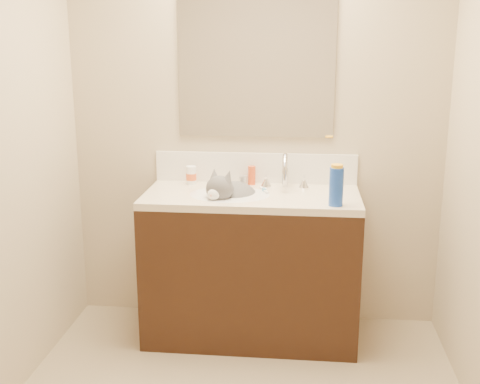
% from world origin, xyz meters
% --- Properties ---
extents(room_shell, '(2.24, 2.54, 2.52)m').
position_xyz_m(room_shell, '(0.00, 0.00, 1.49)').
color(room_shell, tan).
rests_on(room_shell, ground).
extents(vanity_cabinet, '(1.20, 0.55, 0.82)m').
position_xyz_m(vanity_cabinet, '(0.00, 0.97, 0.41)').
color(vanity_cabinet, black).
rests_on(vanity_cabinet, ground).
extents(counter_slab, '(1.20, 0.55, 0.04)m').
position_xyz_m(counter_slab, '(0.00, 0.97, 0.84)').
color(counter_slab, beige).
rests_on(counter_slab, vanity_cabinet).
extents(basin, '(0.45, 0.36, 0.14)m').
position_xyz_m(basin, '(-0.12, 0.94, 0.79)').
color(basin, white).
rests_on(basin, vanity_cabinet).
extents(faucet, '(0.28, 0.20, 0.21)m').
position_xyz_m(faucet, '(0.18, 1.11, 0.95)').
color(faucet, silver).
rests_on(faucet, counter_slab).
extents(cat, '(0.39, 0.43, 0.32)m').
position_xyz_m(cat, '(-0.12, 0.97, 0.83)').
color(cat, '#4F4D4F').
rests_on(cat, basin).
extents(backsplash, '(1.20, 0.02, 0.18)m').
position_xyz_m(backsplash, '(0.00, 1.24, 0.95)').
color(backsplash, white).
rests_on(backsplash, counter_slab).
extents(mirror, '(0.90, 0.02, 0.80)m').
position_xyz_m(mirror, '(0.00, 1.24, 1.54)').
color(mirror, white).
rests_on(mirror, room_shell).
extents(pill_bottle, '(0.08, 0.08, 0.11)m').
position_xyz_m(pill_bottle, '(-0.37, 1.16, 0.91)').
color(pill_bottle, white).
rests_on(pill_bottle, counter_slab).
extents(pill_label, '(0.08, 0.08, 0.04)m').
position_xyz_m(pill_label, '(-0.37, 1.16, 0.91)').
color(pill_label, '#E45B26').
rests_on(pill_label, pill_bottle).
extents(silver_jar, '(0.07, 0.07, 0.06)m').
position_xyz_m(silver_jar, '(-0.07, 1.16, 0.89)').
color(silver_jar, '#B7B7BC').
rests_on(silver_jar, counter_slab).
extents(amber_bottle, '(0.05, 0.05, 0.11)m').
position_xyz_m(amber_bottle, '(-0.02, 1.19, 0.92)').
color(amber_bottle, '#DB4819').
rests_on(amber_bottle, counter_slab).
extents(toothbrush, '(0.06, 0.13, 0.01)m').
position_xyz_m(toothbrush, '(0.07, 1.04, 0.86)').
color(toothbrush, white).
rests_on(toothbrush, counter_slab).
extents(toothbrush_head, '(0.03, 0.03, 0.02)m').
position_xyz_m(toothbrush_head, '(0.07, 1.04, 0.87)').
color(toothbrush_head, '#63ABD4').
rests_on(toothbrush_head, counter_slab).
extents(spray_can, '(0.08, 0.08, 0.20)m').
position_xyz_m(spray_can, '(0.45, 0.78, 0.96)').
color(spray_can, blue).
rests_on(spray_can, counter_slab).
extents(spray_cap, '(0.07, 0.07, 0.04)m').
position_xyz_m(spray_cap, '(0.45, 0.78, 1.06)').
color(spray_cap, '#FCAC1A').
rests_on(spray_cap, spray_can).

